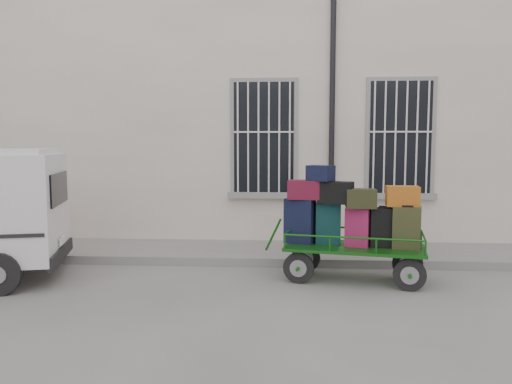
% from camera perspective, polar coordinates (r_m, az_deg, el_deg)
% --- Properties ---
extents(ground, '(80.00, 80.00, 0.00)m').
position_cam_1_polar(ground, '(7.40, 2.89, -11.19)').
color(ground, slate).
rests_on(ground, ground).
extents(building, '(24.00, 5.15, 6.00)m').
position_cam_1_polar(building, '(12.61, 3.31, 9.50)').
color(building, beige).
rests_on(building, ground).
extents(sidewalk, '(24.00, 1.70, 0.15)m').
position_cam_1_polar(sidewalk, '(9.51, 3.07, -6.94)').
color(sidewalk, gray).
rests_on(sidewalk, ground).
extents(luggage_cart, '(2.53, 1.33, 1.79)m').
position_cam_1_polar(luggage_cart, '(7.88, 10.73, -3.54)').
color(luggage_cart, black).
rests_on(luggage_cart, ground).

